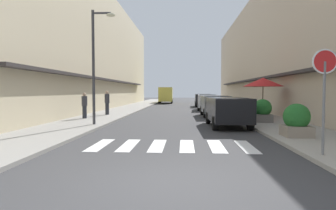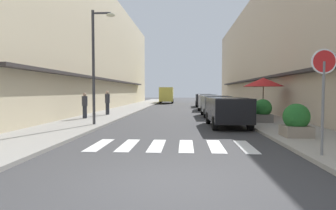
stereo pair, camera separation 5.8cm
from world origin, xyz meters
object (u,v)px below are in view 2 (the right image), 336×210
Objects in this scene: delivery_van at (167,94)px; pedestrian_walking_near at (85,105)px; round_street_sign at (324,74)px; planter_corner at (296,121)px; street_lamp at (97,55)px; parked_car_distant at (203,99)px; cafe_umbrella at (263,82)px; parked_car_far at (208,100)px; pedestrian_walking_far at (107,102)px; parked_car_near at (227,108)px; planter_far at (256,108)px; parked_car_mid at (215,103)px; planter_midblock at (263,111)px.

delivery_van reaches higher than pedestrian_walking_near.
planter_corner is at bearing 80.55° from round_street_sign.
street_lamp is at bearing 140.55° from round_street_sign.
delivery_van reaches higher than parked_car_distant.
cafe_umbrella is at bearing -79.57° from parked_car_distant.
round_street_sign reaches higher than parked_car_far.
cafe_umbrella is at bearing 68.23° from pedestrian_walking_far.
round_street_sign reaches higher than delivery_van.
parked_car_near is 0.74× the size of street_lamp.
street_lamp is (-6.49, -19.40, 2.63)m from parked_car_distant.
round_street_sign reaches higher than parked_car_distant.
parked_car_far is 9.41m from cafe_umbrella.
planter_far is (2.72, 5.45, -0.29)m from parked_car_near.
parked_car_distant is 13.92m from planter_far.
parked_car_far is 0.78× the size of street_lamp.
parked_car_near is at bearing -125.14° from cafe_umbrella.
planter_far is 0.61× the size of pedestrian_walking_far.
planter_far is at bearing 76.36° from pedestrian_walking_far.
pedestrian_walking_near is (-11.05, -1.12, -1.40)m from cafe_umbrella.
pedestrian_walking_far reaches higher than parked_car_mid.
planter_corner is at bearing -21.85° from street_lamp.
street_lamp is at bearing -155.35° from cafe_umbrella.
street_lamp is at bearing -148.00° from planter_far.
pedestrian_walking_far is at bearing 143.31° from parked_car_near.
delivery_van is at bearing 102.28° from parked_car_mid.
parked_car_near is 2.47× the size of pedestrian_walking_far.
parked_car_far is at bearing -90.00° from parked_car_distant.
pedestrian_walking_near is at bearing 147.46° from planter_corner.
delivery_van is 28.23m from planter_midblock.
cafe_umbrella is (2.79, 3.96, 1.42)m from parked_car_near.
cafe_umbrella is at bearing 83.89° from planter_corner.
street_lamp is 10.28m from cafe_umbrella.
parked_car_near is 8.73m from pedestrian_walking_near.
pedestrian_walking_near is (-8.26, -3.16, 0.02)m from parked_car_mid.
planter_corner is at bearing -61.92° from parked_car_near.
pedestrian_walking_far is (-7.63, -13.42, 0.09)m from parked_car_distant.
delivery_van is 33.02m from planter_corner.
round_street_sign is (1.45, -12.83, 1.30)m from parked_car_mid.
delivery_van is 25.83m from cafe_umbrella.
cafe_umbrella is 11.19m from pedestrian_walking_near.
parked_car_far is 16.51m from delivery_van.
parked_car_near is 9.51m from pedestrian_walking_far.
pedestrian_walking_far is (-10.42, 1.72, -1.33)m from cafe_umbrella.
parked_car_far is 11.77m from planter_midblock.
round_street_sign reaches higher than planter_corner.
round_street_sign is 15.50m from pedestrian_walking_far.
parked_car_distant reaches higher than planter_far.
parked_car_far is 1.61× the size of round_street_sign.
planter_midblock is at bearing 88.97° from planter_corner.
street_lamp is 4.69× the size of planter_corner.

